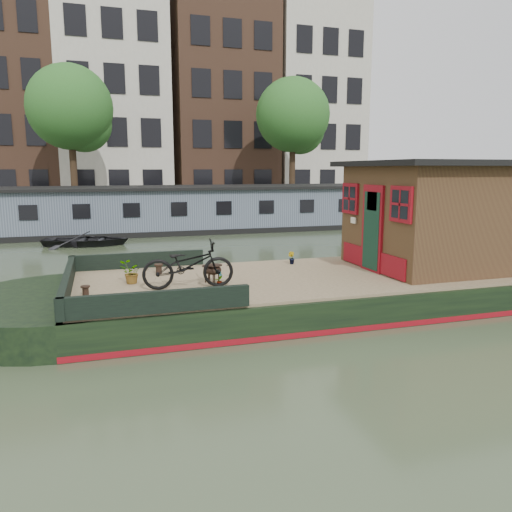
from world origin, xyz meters
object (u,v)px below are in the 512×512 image
object	(u,v)px
brazier_front	(210,274)
dinghy	(86,237)
brazier_rear	(213,275)
cabin	(441,214)
bicycle	(188,265)

from	to	relation	value
brazier_front	dinghy	xyz separation A→B (m)	(-2.57, 10.60, -0.50)
brazier_front	brazier_rear	world-z (taller)	brazier_rear
cabin	dinghy	distance (m)	13.28
cabin	dinghy	size ratio (longest dim) A/B	1.25
cabin	bicycle	world-z (taller)	cabin
brazier_front	dinghy	world-z (taller)	brazier_front
brazier_rear	dinghy	distance (m)	11.05
bicycle	brazier_front	xyz separation A→B (m)	(0.47, 0.28, -0.27)
cabin	dinghy	xyz separation A→B (m)	(-8.02, 10.47, -1.55)
bicycle	brazier_front	bearing A→B (deg)	-55.44
brazier_front	brazier_rear	distance (m)	0.13
dinghy	brazier_front	bearing A→B (deg)	-154.24
brazier_front	brazier_rear	bearing A→B (deg)	-68.92
bicycle	brazier_front	distance (m)	0.61
cabin	bicycle	xyz separation A→B (m)	(-5.93, -0.41, -0.78)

